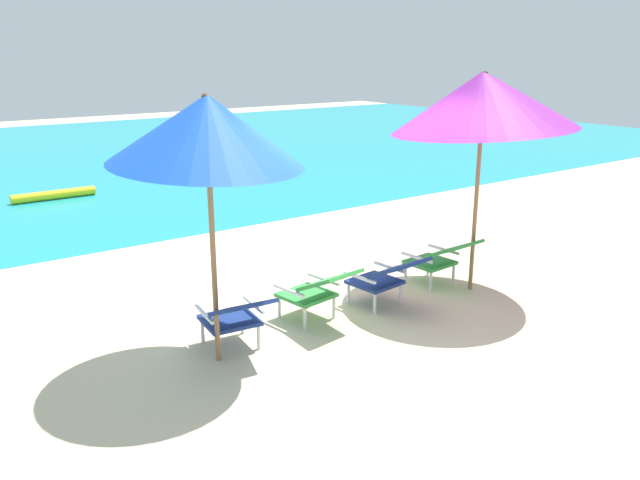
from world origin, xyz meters
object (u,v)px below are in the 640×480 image
object	(u,v)px
lounge_chair_far_left	(236,315)
lounge_chair_near_left	(317,288)
lounge_chair_far_right	(441,256)
beach_umbrella_right	(483,101)
lounge_chair_near_right	(386,276)
beach_umbrella_left	(207,130)
swim_buoy	(54,195)

from	to	relation	value
lounge_chair_far_left	lounge_chair_near_left	distance (m)	1.07
lounge_chair_far_right	beach_umbrella_right	xyz separation A→B (m)	(0.25, -0.28, 1.91)
lounge_chair_near_right	beach_umbrella_left	size ratio (longest dim) A/B	0.36
beach_umbrella_right	lounge_chair_near_right	bearing A→B (deg)	173.73
lounge_chair_near_left	lounge_chair_near_right	distance (m)	0.88
lounge_chair_near_left	lounge_chair_far_right	world-z (taller)	same
swim_buoy	lounge_chair_near_right	xyz separation A→B (m)	(1.65, -8.11, 0.31)
lounge_chair_far_right	lounge_chair_near_left	bearing A→B (deg)	-179.73
lounge_chair_near_right	swim_buoy	bearing A→B (deg)	101.54
lounge_chair_near_right	beach_umbrella_left	distance (m)	2.82
swim_buoy	lounge_chair_near_left	xyz separation A→B (m)	(0.78, -7.98, 0.31)
lounge_chair_far_left	lounge_chair_near_right	xyz separation A→B (m)	(1.94, -0.01, 0.00)
swim_buoy	beach_umbrella_right	world-z (taller)	beach_umbrella_right
lounge_chair_near_right	lounge_chair_far_left	bearing A→B (deg)	179.82
lounge_chair_near_right	lounge_chair_far_right	distance (m)	1.04
lounge_chair_far_right	beach_umbrella_right	world-z (taller)	beach_umbrella_right
swim_buoy	beach_umbrella_left	distance (m)	8.43
swim_buoy	lounge_chair_far_left	bearing A→B (deg)	-91.99
beach_umbrella_left	beach_umbrella_right	world-z (taller)	beach_umbrella_right
beach_umbrella_left	lounge_chair_far_right	bearing A→B (deg)	3.06
lounge_chair_far_left	lounge_chair_near_right	size ratio (longest dim) A/B	1.00
lounge_chair_far_left	lounge_chair_near_left	bearing A→B (deg)	6.54
lounge_chair_near_left	lounge_chair_far_right	xyz separation A→B (m)	(1.90, 0.01, 0.00)
lounge_chair_far_right	beach_umbrella_left	size ratio (longest dim) A/B	0.36
lounge_chair_far_left	lounge_chair_far_right	distance (m)	2.97
beach_umbrella_right	swim_buoy	bearing A→B (deg)	109.60
swim_buoy	beach_umbrella_left	world-z (taller)	beach_umbrella_left
lounge_chair_far_left	lounge_chair_far_right	bearing A→B (deg)	2.52
lounge_chair_near_left	beach_umbrella_left	bearing A→B (deg)	-172.85
lounge_chair_near_left	lounge_chair_far_right	size ratio (longest dim) A/B	1.03
lounge_chair_near_left	beach_umbrella_right	bearing A→B (deg)	-7.11
beach_umbrella_right	beach_umbrella_left	bearing A→B (deg)	178.22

